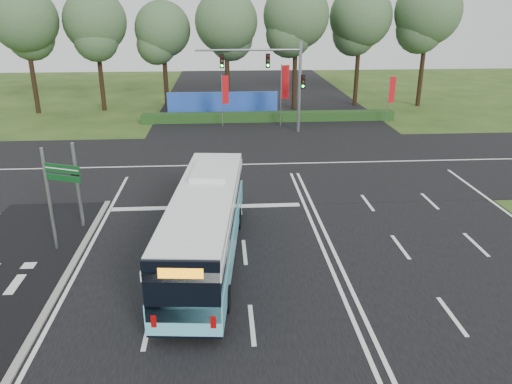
% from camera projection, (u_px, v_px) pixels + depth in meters
% --- Properties ---
extents(ground, '(120.00, 120.00, 0.00)m').
position_uv_depth(ground, '(323.00, 250.00, 20.87)').
color(ground, '#294416').
rests_on(ground, ground).
extents(road_main, '(20.00, 120.00, 0.04)m').
position_uv_depth(road_main, '(323.00, 250.00, 20.86)').
color(road_main, black).
rests_on(road_main, ground).
extents(road_cross, '(120.00, 14.00, 0.05)m').
position_uv_depth(road_cross, '(287.00, 164.00, 32.06)').
color(road_cross, black).
rests_on(road_cross, ground).
extents(kerb_strip, '(0.25, 18.00, 0.12)m').
position_uv_depth(kerb_strip, '(54.00, 298.00, 17.40)').
color(kerb_strip, gray).
rests_on(kerb_strip, ground).
extents(city_bus, '(3.35, 11.22, 3.17)m').
position_uv_depth(city_bus, '(206.00, 224.00, 19.47)').
color(city_bus, '#65D2EB').
rests_on(city_bus, ground).
extents(pedestrian_signal, '(0.33, 0.44, 4.00)m').
position_uv_depth(pedestrian_signal, '(77.00, 182.00, 22.28)').
color(pedestrian_signal, gray).
rests_on(pedestrian_signal, ground).
extents(street_sign, '(1.61, 0.72, 4.42)m').
position_uv_depth(street_sign, '(55.00, 189.00, 19.88)').
color(street_sign, gray).
rests_on(street_sign, ground).
extents(banner_flag_left, '(0.59, 0.30, 4.28)m').
position_uv_depth(banner_flag_left, '(225.00, 93.00, 41.00)').
color(banner_flag_left, gray).
rests_on(banner_flag_left, ground).
extents(banner_flag_mid, '(0.73, 0.28, 5.12)m').
position_uv_depth(banner_flag_mid, '(284.00, 86.00, 40.97)').
color(banner_flag_mid, gray).
rests_on(banner_flag_mid, ground).
extents(banner_flag_right, '(0.59, 0.18, 4.05)m').
position_uv_depth(banner_flag_right, '(391.00, 92.00, 42.06)').
color(banner_flag_right, gray).
rests_on(banner_flag_right, ground).
extents(traffic_light_gantry, '(8.41, 0.28, 7.00)m').
position_uv_depth(traffic_light_gantry, '(277.00, 73.00, 38.36)').
color(traffic_light_gantry, gray).
rests_on(traffic_light_gantry, ground).
extents(hedge, '(22.00, 1.20, 0.80)m').
position_uv_depth(hedge, '(269.00, 117.00, 43.59)').
color(hedge, '#193B15').
rests_on(hedge, ground).
extents(blue_hoarding, '(10.00, 0.30, 2.20)m').
position_uv_depth(blue_hoarding, '(223.00, 104.00, 45.41)').
color(blue_hoarding, blue).
rests_on(blue_hoarding, ground).
extents(eucalyptus_row, '(43.12, 7.62, 12.12)m').
position_uv_depth(eucalyptus_row, '(243.00, 19.00, 46.05)').
color(eucalyptus_row, black).
rests_on(eucalyptus_row, ground).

